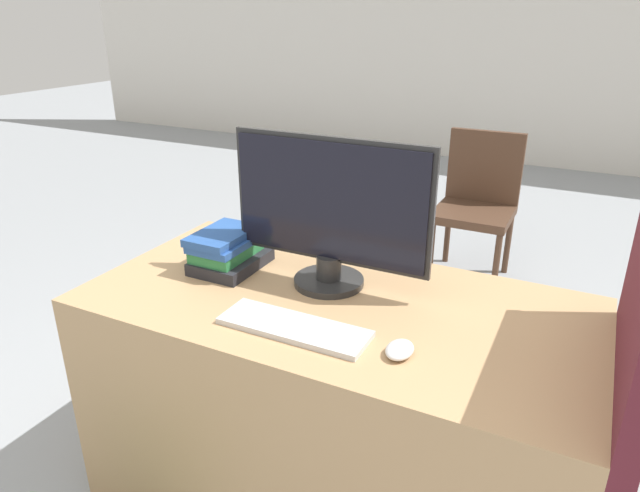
# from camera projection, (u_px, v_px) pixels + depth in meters

# --- Properties ---
(wall_back) EXTENTS (12.00, 0.06, 2.80)m
(wall_back) POSITION_uv_depth(u_px,v_px,m) (556.00, 25.00, 5.56)
(wall_back) COLOR silver
(wall_back) RESTS_ON ground_plane
(desk) EXTENTS (1.47, 0.75, 0.76)m
(desk) POSITION_uv_depth(u_px,v_px,m) (334.00, 406.00, 1.80)
(desk) COLOR tan
(desk) RESTS_ON ground_plane
(carrel_divider) EXTENTS (0.07, 0.65, 1.18)m
(carrel_divider) POSITION_uv_depth(u_px,v_px,m) (612.00, 434.00, 1.36)
(carrel_divider) COLOR #5B1E28
(carrel_divider) RESTS_ON ground_plane
(monitor) EXTENTS (0.62, 0.21, 0.45)m
(monitor) POSITION_uv_depth(u_px,v_px,m) (330.00, 212.00, 1.66)
(monitor) COLOR #282828
(monitor) RESTS_ON desk
(keyboard) EXTENTS (0.41, 0.13, 0.02)m
(keyboard) POSITION_uv_depth(u_px,v_px,m) (294.00, 327.00, 1.49)
(keyboard) COLOR silver
(keyboard) RESTS_ON desk
(mouse) EXTENTS (0.07, 0.10, 0.03)m
(mouse) POSITION_uv_depth(u_px,v_px,m) (400.00, 350.00, 1.38)
(mouse) COLOR silver
(mouse) RESTS_ON desk
(book_stack) EXTENTS (0.19, 0.25, 0.12)m
(book_stack) POSITION_uv_depth(u_px,v_px,m) (228.00, 250.00, 1.84)
(book_stack) COLOR #232328
(book_stack) RESTS_ON desk
(far_chair) EXTENTS (0.44, 0.44, 0.88)m
(far_chair) POSITION_uv_depth(u_px,v_px,m) (478.00, 199.00, 3.41)
(far_chair) COLOR #4C3323
(far_chair) RESTS_ON ground_plane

